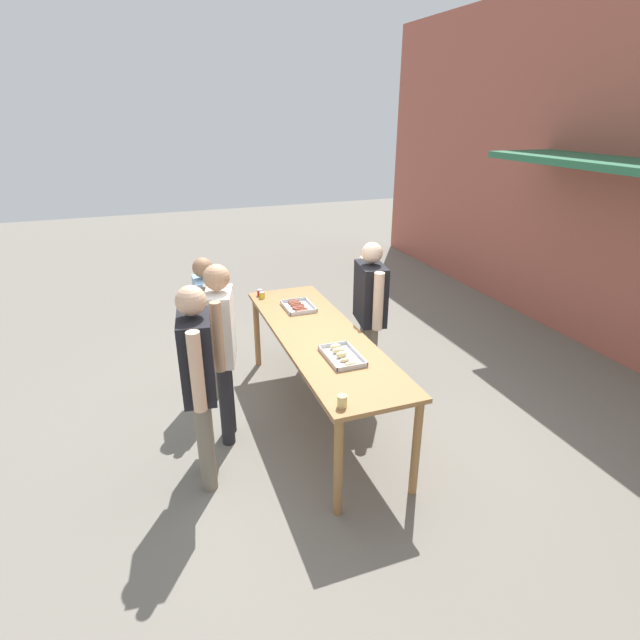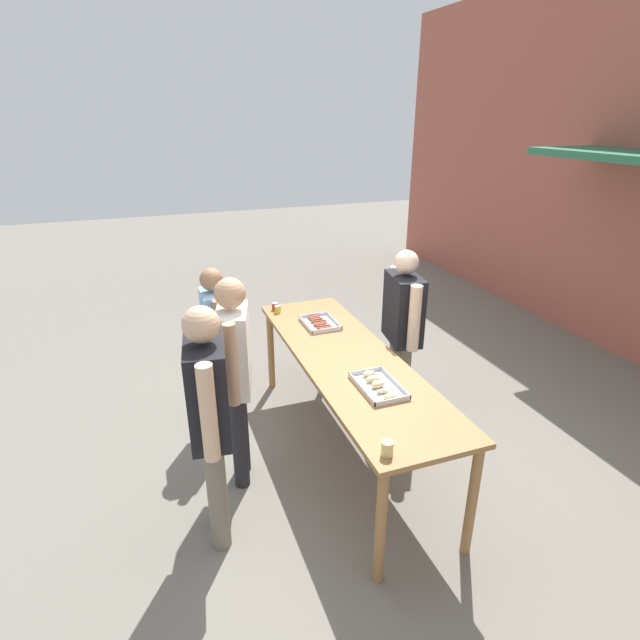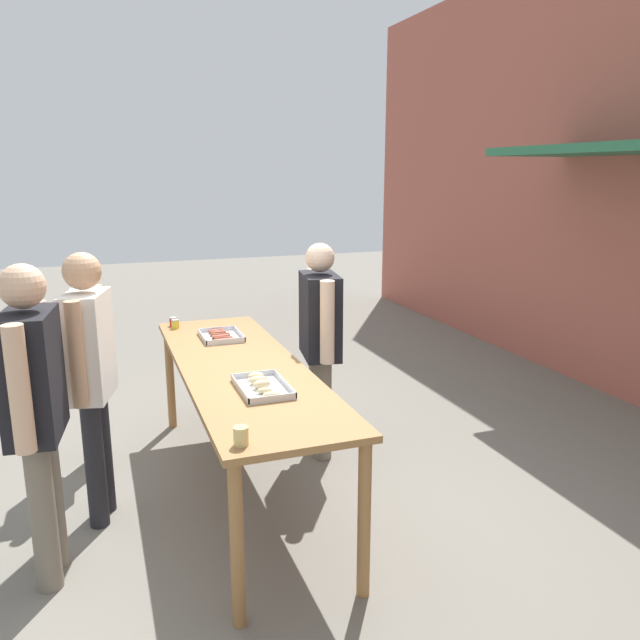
{
  "view_description": "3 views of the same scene",
  "coord_description": "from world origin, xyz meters",
  "px_view_note": "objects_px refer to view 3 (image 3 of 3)",
  "views": [
    {
      "loc": [
        4.14,
        -1.51,
        2.95
      ],
      "look_at": [
        0.0,
        0.0,
        1.08
      ],
      "focal_mm": 28.0,
      "sensor_mm": 36.0,
      "label": 1
    },
    {
      "loc": [
        3.41,
        -1.49,
        2.83
      ],
      "look_at": [
        -0.73,
        0.01,
        0.98
      ],
      "focal_mm": 28.0,
      "sensor_mm": 36.0,
      "label": 2
    },
    {
      "loc": [
        3.98,
        -0.87,
        2.21
      ],
      "look_at": [
        -0.39,
        0.72,
        1.1
      ],
      "focal_mm": 35.0,
      "sensor_mm": 36.0,
      "label": 3
    }
  ],
  "objects_px": {
    "condiment_jar_ketchup": "(175,324)",
    "condiment_jar_mustard": "(173,322)",
    "person_customer_holding_hotdog": "(89,346)",
    "person_customer_with_cup": "(35,400)",
    "food_tray_buns": "(262,386)",
    "person_server_behind_table": "(320,333)",
    "food_tray_sausages": "(221,336)",
    "beer_cup": "(241,436)",
    "person_customer_waiting_in_line": "(90,365)"
  },
  "relations": [
    {
      "from": "person_customer_waiting_in_line",
      "to": "person_server_behind_table",
      "type": "bearing_deg",
      "value": -61.02
    },
    {
      "from": "food_tray_buns",
      "to": "condiment_jar_mustard",
      "type": "distance_m",
      "value": 1.81
    },
    {
      "from": "person_customer_holding_hotdog",
      "to": "person_customer_with_cup",
      "type": "height_order",
      "value": "person_customer_with_cup"
    },
    {
      "from": "person_server_behind_table",
      "to": "person_customer_with_cup",
      "type": "distance_m",
      "value": 2.18
    },
    {
      "from": "person_server_behind_table",
      "to": "person_customer_waiting_in_line",
      "type": "relative_size",
      "value": 0.97
    },
    {
      "from": "beer_cup",
      "to": "person_customer_with_cup",
      "type": "relative_size",
      "value": 0.05
    },
    {
      "from": "condiment_jar_ketchup",
      "to": "beer_cup",
      "type": "distance_m",
      "value": 2.43
    },
    {
      "from": "person_customer_holding_hotdog",
      "to": "condiment_jar_ketchup",
      "type": "bearing_deg",
      "value": -62.31
    },
    {
      "from": "person_server_behind_table",
      "to": "person_customer_holding_hotdog",
      "type": "relative_size",
      "value": 1.07
    },
    {
      "from": "condiment_jar_mustard",
      "to": "person_customer_waiting_in_line",
      "type": "bearing_deg",
      "value": -27.07
    },
    {
      "from": "food_tray_sausages",
      "to": "person_customer_holding_hotdog",
      "type": "bearing_deg",
      "value": -95.2
    },
    {
      "from": "food_tray_sausages",
      "to": "condiment_jar_mustard",
      "type": "height_order",
      "value": "condiment_jar_mustard"
    },
    {
      "from": "condiment_jar_ketchup",
      "to": "condiment_jar_mustard",
      "type": "bearing_deg",
      "value": -177.35
    },
    {
      "from": "person_server_behind_table",
      "to": "food_tray_buns",
      "type": "bearing_deg",
      "value": -28.1
    },
    {
      "from": "condiment_jar_mustard",
      "to": "person_customer_waiting_in_line",
      "type": "relative_size",
      "value": 0.04
    },
    {
      "from": "food_tray_buns",
      "to": "person_customer_holding_hotdog",
      "type": "height_order",
      "value": "person_customer_holding_hotdog"
    },
    {
      "from": "condiment_jar_mustard",
      "to": "person_customer_with_cup",
      "type": "relative_size",
      "value": 0.04
    },
    {
      "from": "beer_cup",
      "to": "person_customer_holding_hotdog",
      "type": "distance_m",
      "value": 2.18
    },
    {
      "from": "condiment_jar_mustard",
      "to": "person_server_behind_table",
      "type": "bearing_deg",
      "value": 49.14
    },
    {
      "from": "food_tray_buns",
      "to": "beer_cup",
      "type": "relative_size",
      "value": 5.03
    },
    {
      "from": "food_tray_sausages",
      "to": "food_tray_buns",
      "type": "height_order",
      "value": "food_tray_buns"
    },
    {
      "from": "food_tray_sausages",
      "to": "condiment_jar_ketchup",
      "type": "bearing_deg",
      "value": -146.21
    },
    {
      "from": "beer_cup",
      "to": "condiment_jar_mustard",
      "type": "bearing_deg",
      "value": -179.88
    },
    {
      "from": "food_tray_sausages",
      "to": "person_customer_with_cup",
      "type": "relative_size",
      "value": 0.23
    },
    {
      "from": "food_tray_buns",
      "to": "person_customer_with_cup",
      "type": "bearing_deg",
      "value": -87.17
    },
    {
      "from": "condiment_jar_ketchup",
      "to": "person_server_behind_table",
      "type": "relative_size",
      "value": 0.04
    },
    {
      "from": "condiment_jar_mustard",
      "to": "person_customer_holding_hotdog",
      "type": "distance_m",
      "value": 0.81
    },
    {
      "from": "person_server_behind_table",
      "to": "person_customer_with_cup",
      "type": "height_order",
      "value": "person_customer_with_cup"
    },
    {
      "from": "beer_cup",
      "to": "person_customer_holding_hotdog",
      "type": "bearing_deg",
      "value": -161.77
    },
    {
      "from": "condiment_jar_ketchup",
      "to": "person_server_behind_table",
      "type": "distance_m",
      "value": 1.27
    },
    {
      "from": "person_customer_with_cup",
      "to": "beer_cup",
      "type": "bearing_deg",
      "value": -118.33
    },
    {
      "from": "food_tray_buns",
      "to": "person_server_behind_table",
      "type": "distance_m",
      "value": 1.16
    },
    {
      "from": "condiment_jar_mustard",
      "to": "food_tray_sausages",
      "type": "bearing_deg",
      "value": 29.42
    },
    {
      "from": "food_tray_sausages",
      "to": "person_customer_waiting_in_line",
      "type": "bearing_deg",
      "value": -51.54
    },
    {
      "from": "person_server_behind_table",
      "to": "food_tray_sausages",
      "type": "bearing_deg",
      "value": -106.07
    },
    {
      "from": "condiment_jar_ketchup",
      "to": "person_customer_waiting_in_line",
      "type": "bearing_deg",
      "value": -28.93
    },
    {
      "from": "food_tray_sausages",
      "to": "person_server_behind_table",
      "type": "xyz_separation_m",
      "value": [
        0.34,
        0.71,
        0.05
      ]
    },
    {
      "from": "food_tray_sausages",
      "to": "beer_cup",
      "type": "bearing_deg",
      "value": -8.45
    },
    {
      "from": "person_server_behind_table",
      "to": "condiment_jar_mustard",
      "type": "bearing_deg",
      "value": -121.31
    },
    {
      "from": "condiment_jar_ketchup",
      "to": "person_server_behind_table",
      "type": "xyz_separation_m",
      "value": [
        0.78,
        1.0,
        0.02
      ]
    },
    {
      "from": "condiment_jar_mustard",
      "to": "person_customer_waiting_in_line",
      "type": "height_order",
      "value": "person_customer_waiting_in_line"
    },
    {
      "from": "condiment_jar_ketchup",
      "to": "person_server_behind_table",
      "type": "bearing_deg",
      "value": 52.08
    },
    {
      "from": "person_customer_waiting_in_line",
      "to": "food_tray_buns",
      "type": "bearing_deg",
      "value": -102.25
    },
    {
      "from": "person_customer_with_cup",
      "to": "person_customer_waiting_in_line",
      "type": "xyz_separation_m",
      "value": [
        -0.55,
        0.28,
        -0.0
      ]
    },
    {
      "from": "condiment_jar_mustard",
      "to": "person_server_behind_table",
      "type": "xyz_separation_m",
      "value": [
        0.87,
        1.01,
        0.02
      ]
    },
    {
      "from": "condiment_jar_ketchup",
      "to": "person_customer_holding_hotdog",
      "type": "xyz_separation_m",
      "value": [
        0.35,
        -0.68,
        -0.03
      ]
    },
    {
      "from": "person_customer_waiting_in_line",
      "to": "person_customer_holding_hotdog",
      "type": "bearing_deg",
      "value": 15.66
    },
    {
      "from": "food_tray_sausages",
      "to": "beer_cup",
      "type": "height_order",
      "value": "beer_cup"
    },
    {
      "from": "food_tray_buns",
      "to": "condiment_jar_ketchup",
      "type": "distance_m",
      "value": 1.72
    },
    {
      "from": "food_tray_buns",
      "to": "person_server_behind_table",
      "type": "bearing_deg",
      "value": 142.35
    }
  ]
}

